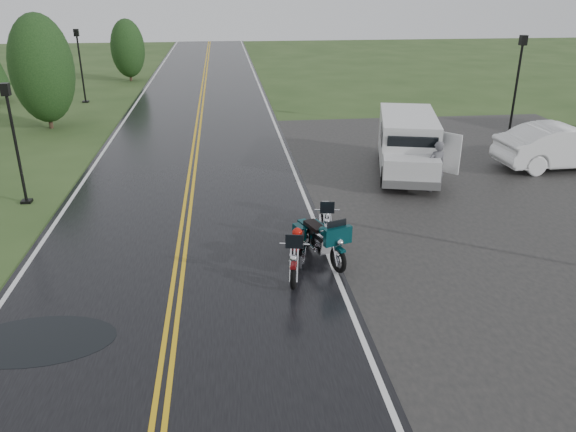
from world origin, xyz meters
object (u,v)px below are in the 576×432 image
Objects in this scene: motorcycle_silver at (327,227)px; lamp_post_far_right at (516,86)px; lamp_post_near_left at (16,145)px; motorcycle_red at (294,266)px; van_white at (386,158)px; sedan_white at (564,147)px; person_at_van at (436,167)px; lamp_post_far_left at (81,66)px; motorcycle_teal at (338,250)px.

lamp_post_far_right reaches higher than motorcycle_silver.
lamp_post_far_right is at bearing 18.32° from lamp_post_near_left.
motorcycle_red is 0.48× the size of lamp_post_far_right.
motorcycle_red is 7.73m from van_white.
motorcycle_red is at bearing 122.43° from sedan_white.
lamp_post_far_left reaches higher than person_at_van.
lamp_post_far_right is (6.23, 7.05, 1.39)m from person_at_van.
van_white is 7.44m from sedan_white.
lamp_post_near_left reaches higher than motorcycle_red.
lamp_post_far_right is (7.79, 6.46, 1.18)m from van_white.
lamp_post_far_right is at bearing 54.83° from motorcycle_silver.
motorcycle_teal reaches higher than motorcycle_silver.
lamp_post_far_right reaches higher than lamp_post_far_left.
van_white is (2.85, 4.50, 0.47)m from motorcycle_silver.
person_at_van is (5.56, 6.02, 0.22)m from motorcycle_red.
lamp_post_near_left is at bearing -84.40° from lamp_post_far_left.
sedan_white is 1.31× the size of lamp_post_near_left.
sedan_white is at bearing 4.30° from lamp_post_near_left.
lamp_post_far_right is (0.49, 5.07, 1.42)m from sedan_white.
sedan_white reaches higher than motorcycle_silver.
motorcycle_silver is 11.74m from sedan_white.
motorcycle_red is 1.05× the size of motorcycle_silver.
motorcycle_silver is 10.14m from lamp_post_near_left.
motorcycle_teal is 1.45m from motorcycle_silver.
sedan_white reaches higher than motorcycle_teal.
sedan_white is (5.74, 1.98, -0.03)m from person_at_van.
van_white is (2.83, 5.95, 0.41)m from motorcycle_teal.
motorcycle_red is 0.97× the size of motorcycle_teal.
motorcycle_red is 2.40m from motorcycle_silver.
motorcycle_red is 0.52× the size of lamp_post_far_left.
person_at_van is at bearing 31.14° from motorcycle_teal.
lamp_post_far_right reaches higher than motorcycle_red.
van_white is 11.89m from lamp_post_near_left.
motorcycle_silver is at bearing 73.18° from motorcycle_red.
person_at_van is 0.34× the size of sedan_white.
lamp_post_far_left is (-15.07, 17.27, 1.24)m from person_at_van.
lamp_post_far_left is (-10.68, 22.64, 1.44)m from motorcycle_teal.
lamp_post_near_left is 20.71m from lamp_post_far_right.
lamp_post_far_right reaches higher than lamp_post_near_left.
lamp_post_far_right is (19.66, 6.51, 0.33)m from lamp_post_near_left.
motorcycle_silver is at bearing -108.27° from van_white.
van_white is 1.21× the size of lamp_post_far_right.
sedan_white is 25.86m from lamp_post_far_left.
person_at_van is 9.51m from lamp_post_far_right.
van_white is (3.99, 6.61, 0.43)m from motorcycle_red.
motorcycle_silver is 15.36m from lamp_post_far_right.
motorcycle_teal is 0.58× the size of lamp_post_near_left.
sedan_white reaches higher than motorcycle_red.
lamp_post_near_left is (-9.02, 4.45, 1.32)m from motorcycle_silver.
sedan_white is (10.15, 5.90, 0.22)m from motorcycle_silver.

